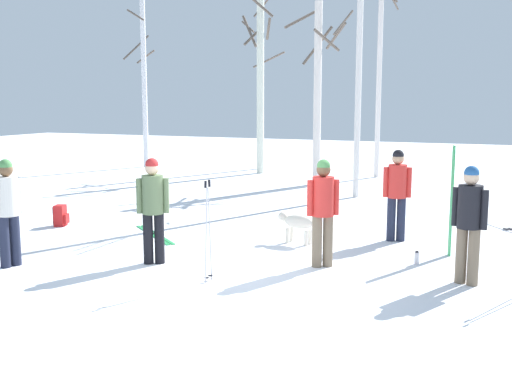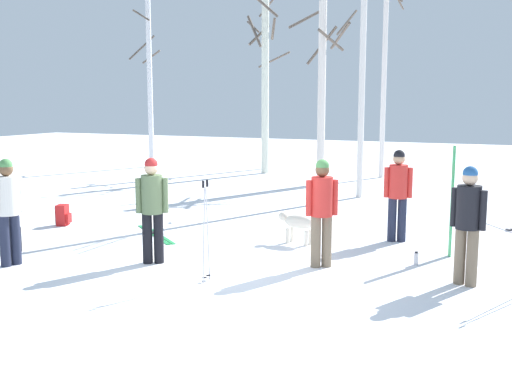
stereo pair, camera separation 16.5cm
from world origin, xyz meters
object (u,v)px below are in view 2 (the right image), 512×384
Objects in this scene: person_3 at (322,206)px; ski_poles_1 at (206,228)px; birch_tree_3 at (322,88)px; backpack_0 at (11,240)px; person_1 at (8,205)px; person_4 at (398,189)px; ski_pair_planted_0 at (452,202)px; person_2 at (468,218)px; ski_pair_lying_1 at (156,234)px; backpack_1 at (63,215)px; birch_tree_1 at (266,81)px; birch_tree_0 at (149,79)px; birch_tree_4 at (385,56)px; person_0 at (152,203)px; birch_tree_2 at (265,81)px; birch_tree_5 at (363,52)px; ski_pair_lying_0 at (512,231)px; water_bottle_0 at (416,259)px; dog at (297,223)px.

person_3 is 1.93m from ski_poles_1.
birch_tree_3 is (-2.94, 9.08, 1.98)m from person_3.
backpack_0 is (-5.21, -1.27, -0.77)m from person_3.
person_4 is at bearing 38.11° from person_1.
ski_pair_planted_0 is at bearing 21.65° from backpack_0.
person_2 is 2.75m from person_4.
ski_pair_planted_0 is (1.79, 1.51, -0.05)m from person_3.
ski_pair_lying_1 is 3.58× the size of backpack_1.
person_2 is at bearing -56.14° from birch_tree_1.
person_1 is 14.67m from birch_tree_0.
birch_tree_3 is at bearing 98.92° from ski_poles_1.
birch_tree_0 reaches higher than ski_pair_lying_1.
person_3 is 15.62m from birch_tree_0.
backpack_1 is at bearing -112.42° from birch_tree_4.
birch_tree_2 is (-3.10, 11.93, 2.28)m from person_0.
ski_poles_1 is 10.86m from birch_tree_3.
birch_tree_5 is at bearing 80.27° from person_0.
person_1 is 9.45m from ski_pair_lying_0.
ski_pair_lying_1 is at bearing -112.04° from birch_tree_5.
birch_tree_1 is (4.40, 1.12, -0.10)m from birch_tree_0.
person_0 is 1.06× the size of ski_pair_lying_0.
birch_tree_1 reaches higher than ski_pair_planted_0.
ski_pair_lying_0 is 0.24× the size of birch_tree_0.
water_bottle_0 is 12.89m from birch_tree_2.
ski_pair_lying_0 is 0.26× the size of birch_tree_2.
person_2 is at bearing -6.95° from backpack_1.
person_2 reaches higher than backpack_1.
person_2 is 13.81m from birch_tree_2.
person_4 reaches higher than ski_poles_1.
birch_tree_3 reaches higher than person_2.
birch_tree_1 reaches higher than dog.
birch_tree_1 is 1.17× the size of birch_tree_3.
birch_tree_5 reaches higher than ski_pair_planted_0.
backpack_0 is at bearing -124.76° from ski_pair_lying_1.
person_0 and person_3 have the same top height.
person_3 reaches higher than ski_poles_1.
person_0 is 0.23× the size of birch_tree_5.
birch_tree_1 is 0.86× the size of birch_tree_5.
birch_tree_0 reaches higher than backpack_0.
person_0 is 1.00× the size of person_1.
dog is (1.67, 2.22, -0.59)m from person_0.
ski_poles_1 is at bearing -44.36° from ski_pair_lying_1.
birch_tree_3 reaches higher than person_0.
person_1 reaches higher than backpack_0.
ski_poles_1 is at bearing -23.32° from person_0.
backpack_1 is (-5.97, 0.90, -0.77)m from person_3.
person_2 is 12.59m from birch_tree_4.
ski_pair_planted_0 reaches higher than person_3.
ski_pair_lying_0 is at bearing 42.96° from person_0.
ski_pair_planted_0 is at bearing 6.12° from ski_pair_lying_1.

